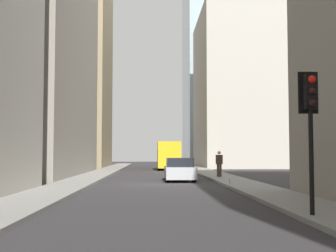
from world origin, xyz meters
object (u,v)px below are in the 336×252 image
object	(u,v)px
delivery_truck	(168,156)
discarded_bottle	(229,181)
pedestrian	(219,163)
sedan_silver	(180,170)
traffic_light_foreground	(310,109)

from	to	relation	value
delivery_truck	discarded_bottle	distance (m)	23.40
pedestrian	discarded_bottle	size ratio (longest dim) A/B	6.35
sedan_silver	discarded_bottle	bearing A→B (deg)	-152.26
traffic_light_foreground	discarded_bottle	xyz separation A→B (m)	(11.99, 0.05, -2.59)
sedan_silver	traffic_light_foreground	distance (m)	16.71
sedan_silver	discarded_bottle	world-z (taller)	sedan_silver
pedestrian	discarded_bottle	xyz separation A→B (m)	(-6.71, 0.48, -0.83)
pedestrian	sedan_silver	bearing A→B (deg)	129.47
traffic_light_foreground	pedestrian	size ratio (longest dim) A/B	2.15
traffic_light_foreground	discarded_bottle	distance (m)	12.27
sedan_silver	discarded_bottle	distance (m)	4.99
pedestrian	delivery_truck	bearing A→B (deg)	9.58
sedan_silver	pedestrian	distance (m)	3.64
delivery_truck	discarded_bottle	bearing A→B (deg)	-174.31
discarded_bottle	sedan_silver	bearing A→B (deg)	27.74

